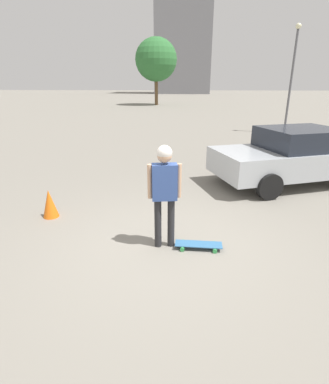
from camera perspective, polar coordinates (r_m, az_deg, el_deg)
The scene contains 8 objects.
ground_plane at distance 5.24m, azimuth -0.00°, elevation -10.13°, with size 220.00×220.00×0.00m, color gray.
person at distance 4.78m, azimuth -0.00°, elevation 1.37°, with size 0.54×0.26×1.74m.
skateboard at distance 5.15m, azimuth 6.50°, elevation -9.93°, with size 0.80×0.31×0.09m.
car_parked_near at distance 8.94m, azimuth 23.70°, elevation 6.38°, with size 4.75×3.24×1.51m.
building_block_distant at distance 84.01m, azimuth 3.62°, elevation 27.34°, with size 13.46×13.24×26.50m.
tree_distant at distance 39.02m, azimuth -1.62°, elevation 23.88°, with size 4.99×4.99×7.72m.
traffic_cone at distance 6.61m, azimuth -21.03°, elevation -2.07°, with size 0.32×0.32×0.59m.
lamp_post at distance 18.06m, azimuth 23.18°, elevation 20.39°, with size 0.28×0.28×5.42m.
Camera 1 is at (0.33, -4.52, 2.64)m, focal length 28.00 mm.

